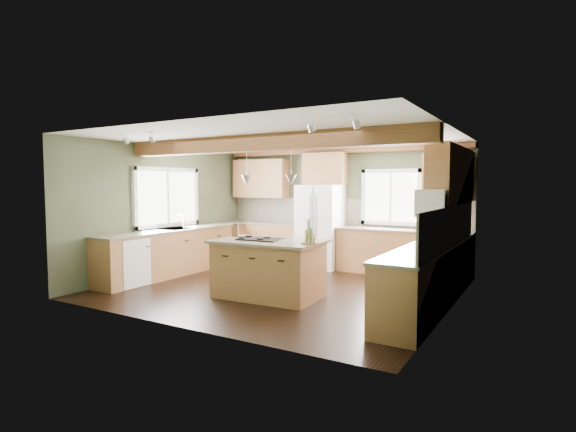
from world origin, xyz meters
The scene contains 37 objects.
floor centered at (0.00, 0.00, 0.00)m, with size 5.60×5.60×0.00m, color black.
ceiling centered at (0.00, 0.00, 2.60)m, with size 5.60×5.60×0.00m, color silver.
wall_back centered at (0.00, 2.50, 1.30)m, with size 5.60×5.60×0.00m, color #3E4632.
wall_left centered at (-2.80, 0.00, 1.30)m, with size 5.00×5.00×0.00m, color #3E4632.
wall_right centered at (2.80, 0.00, 1.30)m, with size 5.00×5.00×0.00m, color #3E4632.
ceiling_beam centered at (0.00, -0.62, 2.47)m, with size 5.55×0.26×0.26m, color #4F2A16.
soffit_trim centered at (0.00, 2.40, 2.54)m, with size 5.55×0.20×0.10m, color #4F2A16.
backsplash_back centered at (0.00, 2.48, 1.21)m, with size 5.58×0.03×0.58m, color brown.
backsplash_right centered at (2.78, 0.05, 1.21)m, with size 0.03×3.70×0.58m, color brown.
base_cab_back_left centered at (-1.79, 2.20, 0.44)m, with size 2.02×0.60×0.88m, color brown.
counter_back_left centered at (-1.79, 2.20, 0.90)m, with size 2.06×0.64×0.04m, color #4E4739.
base_cab_back_right centered at (1.49, 2.20, 0.44)m, with size 2.62×0.60×0.88m, color brown.
counter_back_right centered at (1.49, 2.20, 0.90)m, with size 2.66×0.64×0.04m, color #4E4739.
base_cab_left centered at (-2.50, 0.05, 0.44)m, with size 0.60×3.70×0.88m, color brown.
counter_left centered at (-2.50, 0.05, 0.90)m, with size 0.64×3.74×0.04m, color #4E4739.
base_cab_right centered at (2.50, 0.05, 0.44)m, with size 0.60×3.70×0.88m, color brown.
counter_right centered at (2.50, 0.05, 0.90)m, with size 0.64×3.74×0.04m, color #4E4739.
upper_cab_back_left centered at (-1.99, 2.33, 1.95)m, with size 1.40×0.35×0.90m, color brown.
upper_cab_over_fridge centered at (-0.30, 2.33, 2.15)m, with size 0.96×0.35×0.70m, color brown.
upper_cab_right centered at (2.62, 0.90, 1.95)m, with size 0.35×2.20×0.90m, color brown.
upper_cab_back_corner centered at (2.30, 2.33, 1.95)m, with size 0.90×0.35×0.90m, color brown.
window_left centered at (-2.78, 0.05, 1.55)m, with size 0.04×1.60×1.05m, color white.
window_back centered at (1.15, 2.48, 1.55)m, with size 1.10×0.04×1.00m, color white.
sink centered at (-2.50, 0.05, 0.91)m, with size 0.50×0.65×0.03m, color #262628.
faucet centered at (-2.32, 0.05, 1.05)m, with size 0.02×0.02×0.28m, color #B2B2B7.
dishwasher centered at (-2.49, -1.25, 0.43)m, with size 0.60×0.60×0.84m, color white.
oven centered at (2.49, -1.25, 0.43)m, with size 0.60×0.72×0.84m, color white.
microwave centered at (2.58, -0.05, 1.55)m, with size 0.40×0.70×0.38m, color white.
pendant_left centered at (-0.27, -0.65, 1.88)m, with size 0.18×0.18×0.16m, color #B2B2B7.
pendant_right centered at (0.53, -0.60, 1.88)m, with size 0.18×0.18×0.16m, color #B2B2B7.
refrigerator centered at (-0.30, 2.12, 0.90)m, with size 0.90×0.74×1.80m, color white.
island centered at (0.13, -0.62, 0.44)m, with size 1.61×0.98×0.88m, color brown.
island_top centered at (0.13, -0.62, 0.90)m, with size 1.72×1.09×0.04m, color #4E4739.
cooktop centered at (0.00, -0.63, 0.93)m, with size 0.70×0.47×0.02m, color black.
knife_block centered at (-0.64, -0.48, 1.01)m, with size 0.11×0.08×0.18m, color brown.
utensil_crock centered at (0.60, -0.15, 0.99)m, with size 0.11×0.11×0.14m, color #3E3632.
bottle_tray centered at (0.88, -0.67, 1.03)m, with size 0.25×0.25×0.23m, color #5A331B, non-canonical shape.
Camera 1 is at (4.00, -6.62, 1.81)m, focal length 28.00 mm.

